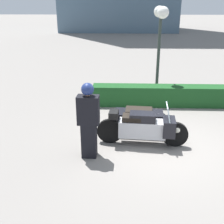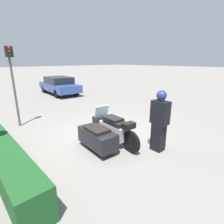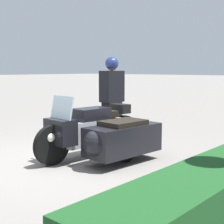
{
  "view_description": "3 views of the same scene",
  "coord_description": "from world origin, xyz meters",
  "px_view_note": "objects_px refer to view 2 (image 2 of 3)",
  "views": [
    {
      "loc": [
        -1.17,
        -6.77,
        3.64
      ],
      "look_at": [
        -1.43,
        0.05,
        0.94
      ],
      "focal_mm": 45.0,
      "sensor_mm": 36.0,
      "label": 1
    },
    {
      "loc": [
        -4.65,
        3.86,
        2.73
      ],
      "look_at": [
        -0.35,
        -0.13,
        0.99
      ],
      "focal_mm": 28.0,
      "sensor_mm": 36.0,
      "label": 2
    },
    {
      "loc": [
        3.87,
        4.53,
        1.63
      ],
      "look_at": [
        -1.38,
        -0.07,
        0.75
      ],
      "focal_mm": 55.0,
      "sensor_mm": 36.0,
      "label": 3
    }
  ],
  "objects_px": {
    "traffic_light_near": "(12,76)",
    "parked_car_background": "(59,85)",
    "hedge_bush_curbside": "(3,156)",
    "officer_rider": "(160,120)",
    "police_motorcycle": "(103,132)"
  },
  "relations": [
    {
      "from": "traffic_light_near",
      "to": "hedge_bush_curbside",
      "type": "bearing_deg",
      "value": -28.72
    },
    {
      "from": "police_motorcycle",
      "to": "officer_rider",
      "type": "relative_size",
      "value": 1.29
    },
    {
      "from": "officer_rider",
      "to": "hedge_bush_curbside",
      "type": "height_order",
      "value": "officer_rider"
    },
    {
      "from": "officer_rider",
      "to": "traffic_light_near",
      "type": "height_order",
      "value": "traffic_light_near"
    },
    {
      "from": "officer_rider",
      "to": "parked_car_background",
      "type": "bearing_deg",
      "value": -98.96
    },
    {
      "from": "hedge_bush_curbside",
      "to": "traffic_light_near",
      "type": "xyz_separation_m",
      "value": [
        3.05,
        -1.26,
        1.78
      ]
    },
    {
      "from": "traffic_light_near",
      "to": "parked_car_background",
      "type": "bearing_deg",
      "value": 134.12
    },
    {
      "from": "hedge_bush_curbside",
      "to": "parked_car_background",
      "type": "height_order",
      "value": "parked_car_background"
    },
    {
      "from": "hedge_bush_curbside",
      "to": "traffic_light_near",
      "type": "bearing_deg",
      "value": -22.41
    },
    {
      "from": "parked_car_background",
      "to": "officer_rider",
      "type": "bearing_deg",
      "value": 172.63
    },
    {
      "from": "traffic_light_near",
      "to": "officer_rider",
      "type": "bearing_deg",
      "value": 19.8
    },
    {
      "from": "officer_rider",
      "to": "parked_car_background",
      "type": "distance_m",
      "value": 11.2
    },
    {
      "from": "hedge_bush_curbside",
      "to": "parked_car_background",
      "type": "distance_m",
      "value": 10.68
    },
    {
      "from": "officer_rider",
      "to": "traffic_light_near",
      "type": "distance_m",
      "value": 5.92
    },
    {
      "from": "hedge_bush_curbside",
      "to": "traffic_light_near",
      "type": "distance_m",
      "value": 3.74
    }
  ]
}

